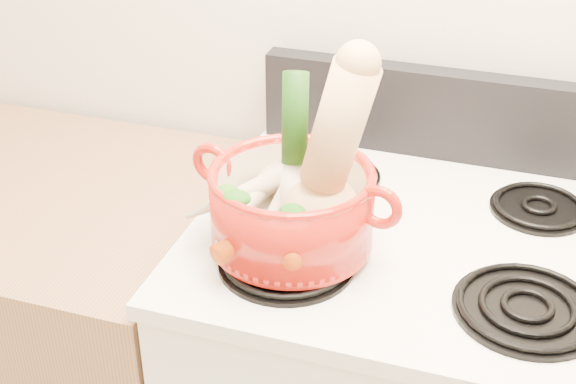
% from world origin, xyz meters
% --- Properties ---
extents(cooktop, '(0.78, 0.67, 0.03)m').
position_xyz_m(cooktop, '(0.00, 1.40, 0.93)').
color(cooktop, white).
rests_on(cooktop, stove_body).
extents(control_backsplash, '(0.76, 0.05, 0.18)m').
position_xyz_m(control_backsplash, '(0.00, 1.70, 1.04)').
color(control_backsplash, black).
rests_on(control_backsplash, cooktop).
extents(burner_front_left, '(0.22, 0.22, 0.02)m').
position_xyz_m(burner_front_left, '(-0.19, 1.24, 0.96)').
color(burner_front_left, black).
rests_on(burner_front_left, cooktop).
extents(burner_front_right, '(0.22, 0.22, 0.02)m').
position_xyz_m(burner_front_right, '(0.19, 1.24, 0.96)').
color(burner_front_right, black).
rests_on(burner_front_right, cooktop).
extents(burner_back_left, '(0.17, 0.17, 0.02)m').
position_xyz_m(burner_back_left, '(-0.19, 1.54, 0.96)').
color(burner_back_left, black).
rests_on(burner_back_left, cooktop).
extents(burner_back_right, '(0.17, 0.17, 0.02)m').
position_xyz_m(burner_back_right, '(0.19, 1.54, 0.96)').
color(burner_back_right, black).
rests_on(burner_back_right, cooktop).
extents(dutch_oven, '(0.31, 0.31, 0.13)m').
position_xyz_m(dutch_oven, '(-0.20, 1.28, 1.03)').
color(dutch_oven, '#AD190E').
rests_on(dutch_oven, burner_front_left).
extents(pot_handle_left, '(0.08, 0.03, 0.07)m').
position_xyz_m(pot_handle_left, '(-0.34, 1.31, 1.08)').
color(pot_handle_left, '#AD190E').
rests_on(pot_handle_left, dutch_oven).
extents(pot_handle_right, '(0.08, 0.03, 0.07)m').
position_xyz_m(pot_handle_right, '(-0.05, 1.26, 1.08)').
color(pot_handle_right, '#AD190E').
rests_on(pot_handle_right, dutch_oven).
extents(squash, '(0.20, 0.13, 0.33)m').
position_xyz_m(squash, '(-0.13, 1.27, 1.15)').
color(squash, '#DEAF71').
rests_on(squash, dutch_oven).
extents(leek, '(0.06, 0.10, 0.27)m').
position_xyz_m(leek, '(-0.20, 1.30, 1.13)').
color(leek, white).
rests_on(leek, dutch_oven).
extents(ginger, '(0.09, 0.07, 0.05)m').
position_xyz_m(ginger, '(-0.15, 1.38, 1.02)').
color(ginger, tan).
rests_on(ginger, dutch_oven).
extents(parsnip_0, '(0.10, 0.20, 0.05)m').
position_xyz_m(parsnip_0, '(-0.27, 1.32, 1.02)').
color(parsnip_0, beige).
rests_on(parsnip_0, dutch_oven).
extents(parsnip_1, '(0.07, 0.21, 0.06)m').
position_xyz_m(parsnip_1, '(-0.27, 1.29, 1.03)').
color(parsnip_1, beige).
rests_on(parsnip_1, dutch_oven).
extents(parsnip_2, '(0.06, 0.20, 0.06)m').
position_xyz_m(parsnip_2, '(-0.22, 1.31, 1.03)').
color(parsnip_2, beige).
rests_on(parsnip_2, dutch_oven).
extents(parsnip_3, '(0.17, 0.18, 0.06)m').
position_xyz_m(parsnip_3, '(-0.29, 1.30, 1.04)').
color(parsnip_3, beige).
rests_on(parsnip_3, dutch_oven).
extents(carrot_0, '(0.11, 0.17, 0.05)m').
position_xyz_m(carrot_0, '(-0.23, 1.23, 1.01)').
color(carrot_0, '#BD4309').
rests_on(carrot_0, dutch_oven).
extents(carrot_1, '(0.10, 0.13, 0.04)m').
position_xyz_m(carrot_1, '(-0.25, 1.24, 1.02)').
color(carrot_1, '#C24709').
rests_on(carrot_1, dutch_oven).
extents(carrot_2, '(0.07, 0.16, 0.04)m').
position_xyz_m(carrot_2, '(-0.17, 1.23, 1.02)').
color(carrot_2, '#D2440A').
rests_on(carrot_2, dutch_oven).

